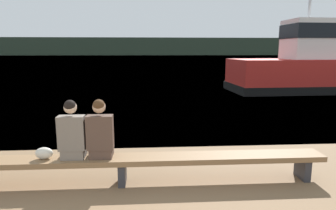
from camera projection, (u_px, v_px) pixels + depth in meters
water_surface at (146, 56)px, 124.85m from camera, size 240.00×240.00×0.00m
far_shoreline at (146, 47)px, 147.13m from camera, size 600.00×12.00×8.28m
bench_main at (122, 162)px, 5.14m from camera, size 7.06×0.47×0.48m
person_left at (72, 133)px, 5.00m from camera, size 0.44×0.39×1.01m
person_right at (100, 132)px, 5.03m from camera, size 0.44×0.39×1.01m
shopping_bag at (44, 153)px, 5.03m from camera, size 0.29×0.17×0.20m
tugboat_red at (304, 69)px, 16.86m from camera, size 8.17×3.88×7.00m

